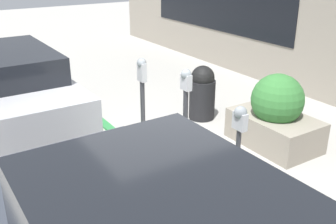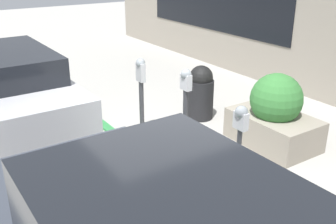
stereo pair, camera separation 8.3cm
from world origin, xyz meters
TOP-DOWN VIEW (x-y plane):
  - ground_plane at (0.00, 0.00)m, footprint 40.00×40.00m
  - curb_strip at (0.00, 0.08)m, footprint 19.00×0.16m
  - parking_meter_nearest at (-1.17, -0.42)m, footprint 0.19×0.16m
  - parking_meter_second at (-0.04, -0.40)m, footprint 0.18×0.16m
  - parking_meter_middle at (1.20, -0.36)m, footprint 0.19×0.16m
  - planter_box at (-0.35, -1.99)m, footprint 1.43×0.92m
  - parked_car_middle at (2.46, 1.66)m, footprint 4.21×1.90m
  - trash_bin at (1.22, -1.67)m, footprint 0.50×0.50m

SIDE VIEW (x-z plane):
  - ground_plane at x=0.00m, z-range 0.00..0.00m
  - curb_strip at x=0.00m, z-range 0.00..0.04m
  - planter_box at x=-0.35m, z-range -0.10..1.13m
  - trash_bin at x=1.22m, z-range 0.00..1.05m
  - parked_car_middle at x=2.46m, z-range 0.06..1.60m
  - parking_meter_middle at x=1.20m, z-range 0.23..1.61m
  - parking_meter_nearest at x=-1.17m, z-range 0.30..1.58m
  - parking_meter_second at x=-0.04m, z-range 0.25..1.73m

